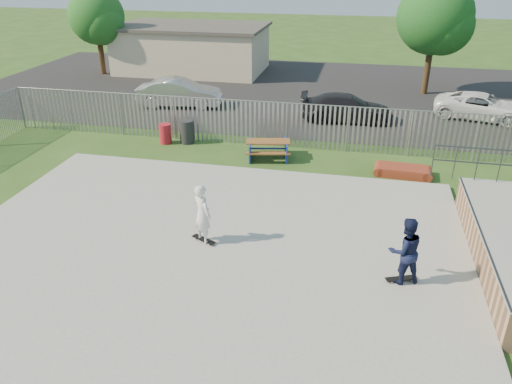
% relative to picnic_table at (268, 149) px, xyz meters
% --- Properties ---
extents(ground, '(120.00, 120.00, 0.00)m').
position_rel_picnic_table_xyz_m(ground, '(-0.45, -7.54, -0.39)').
color(ground, '#2B4E1B').
rests_on(ground, ground).
extents(concrete_slab, '(15.00, 12.00, 0.15)m').
position_rel_picnic_table_xyz_m(concrete_slab, '(-0.45, -7.54, -0.31)').
color(concrete_slab, gray).
rests_on(concrete_slab, ground).
extents(fence, '(26.04, 16.02, 2.00)m').
position_rel_picnic_table_xyz_m(fence, '(0.55, -2.96, 0.61)').
color(fence, gray).
rests_on(fence, ground).
extents(picnic_table, '(2.07, 1.82, 0.76)m').
position_rel_picnic_table_xyz_m(picnic_table, '(0.00, 0.00, 0.00)').
color(picnic_table, brown).
rests_on(picnic_table, ground).
extents(funbox, '(1.87, 1.03, 0.36)m').
position_rel_picnic_table_xyz_m(funbox, '(5.45, -0.70, -0.21)').
color(funbox, maroon).
rests_on(funbox, ground).
extents(trash_bin_red, '(0.54, 0.54, 0.89)m').
position_rel_picnic_table_xyz_m(trash_bin_red, '(-4.86, 0.80, 0.06)').
color(trash_bin_red, '#A91A26').
rests_on(trash_bin_red, ground).
extents(trash_bin_grey, '(0.62, 0.62, 1.04)m').
position_rel_picnic_table_xyz_m(trash_bin_grey, '(-3.93, 1.05, 0.13)').
color(trash_bin_grey, '#262628').
rests_on(trash_bin_grey, ground).
extents(parking_lot, '(40.00, 18.00, 0.02)m').
position_rel_picnic_table_xyz_m(parking_lot, '(-0.45, 11.46, -0.38)').
color(parking_lot, black).
rests_on(parking_lot, ground).
extents(car_silver, '(4.81, 2.25, 1.52)m').
position_rel_picnic_table_xyz_m(car_silver, '(-6.23, 6.52, 0.39)').
color(car_silver, silver).
rests_on(car_silver, parking_lot).
extents(car_dark, '(4.78, 2.25, 1.35)m').
position_rel_picnic_table_xyz_m(car_dark, '(2.95, 5.79, 0.30)').
color(car_dark, black).
rests_on(car_dark, parking_lot).
extents(car_white, '(5.05, 3.28, 1.29)m').
position_rel_picnic_table_xyz_m(car_white, '(9.73, 7.57, 0.28)').
color(car_white, white).
rests_on(car_white, parking_lot).
extents(building, '(10.40, 6.40, 3.20)m').
position_rel_picnic_table_xyz_m(building, '(-8.45, 15.46, 1.22)').
color(building, beige).
rests_on(building, ground).
extents(tree_left, '(3.72, 3.72, 5.75)m').
position_rel_picnic_table_xyz_m(tree_left, '(-14.31, 13.13, 3.48)').
color(tree_left, '#3F2C19').
rests_on(tree_left, ground).
extents(tree_mid, '(4.30, 4.30, 6.63)m').
position_rel_picnic_table_xyz_m(tree_mid, '(7.34, 12.25, 4.08)').
color(tree_mid, '#422E1A').
rests_on(tree_mid, ground).
extents(skateboard_a, '(0.82, 0.48, 0.08)m').
position_rel_picnic_table_xyz_m(skateboard_a, '(5.03, -8.00, -0.20)').
color(skateboard_a, black).
rests_on(skateboard_a, concrete_slab).
extents(skateboard_b, '(0.80, 0.54, 0.08)m').
position_rel_picnic_table_xyz_m(skateboard_b, '(-0.56, -7.20, -0.20)').
color(skateboard_b, black).
rests_on(skateboard_b, concrete_slab).
extents(skater_navy, '(1.08, 0.97, 1.82)m').
position_rel_picnic_table_xyz_m(skater_navy, '(5.03, -8.00, 0.67)').
color(skater_navy, '#13193C').
rests_on(skater_navy, concrete_slab).
extents(skater_white, '(0.79, 0.75, 1.82)m').
position_rel_picnic_table_xyz_m(skater_white, '(-0.56, -7.20, 0.67)').
color(skater_white, white).
rests_on(skater_white, concrete_slab).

